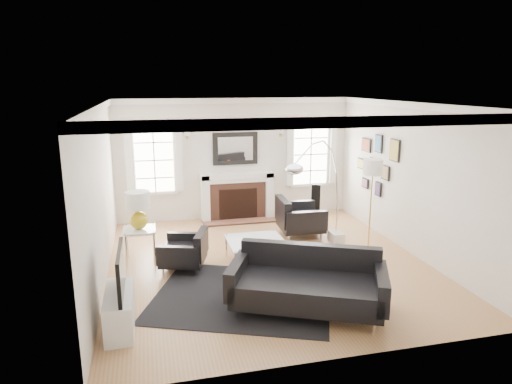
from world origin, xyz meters
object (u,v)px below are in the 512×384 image
object	(u,v)px
armchair_right	(298,218)
arc_floor_lamp	(318,192)
sofa	(307,284)
armchair_left	(186,251)
coffee_table	(256,242)
fireplace	(237,197)
gourd_lamp	(138,208)

from	to	relation	value
armchair_right	arc_floor_lamp	size ratio (longest dim) A/B	0.47
sofa	armchair_left	distance (m)	2.41
armchair_right	coffee_table	xyz separation A→B (m)	(-1.22, -1.34, 0.04)
fireplace	sofa	xyz separation A→B (m)	(0.11, -4.55, -0.16)
gourd_lamp	arc_floor_lamp	xyz separation A→B (m)	(3.21, -0.34, 0.19)
gourd_lamp	armchair_left	bearing A→B (deg)	-32.83
armchair_right	coffee_table	distance (m)	1.81
sofa	coffee_table	xyz separation A→B (m)	(-0.32, 1.76, 0.02)
sofa	coffee_table	world-z (taller)	sofa
sofa	arc_floor_lamp	bearing A→B (deg)	65.97
coffee_table	gourd_lamp	bearing A→B (deg)	163.10
armchair_left	arc_floor_lamp	distance (m)	2.60
fireplace	armchair_right	size ratio (longest dim) A/B	1.65
sofa	coffee_table	bearing A→B (deg)	100.39
armchair_left	gourd_lamp	distance (m)	1.15
armchair_right	coffee_table	bearing A→B (deg)	-132.28
armchair_right	armchair_left	bearing A→B (deg)	-153.08
coffee_table	gourd_lamp	size ratio (longest dim) A/B	1.45
fireplace	arc_floor_lamp	bearing A→B (deg)	-68.28
sofa	gourd_lamp	distance (m)	3.36
gourd_lamp	fireplace	bearing A→B (deg)	44.91
armchair_left	coffee_table	xyz separation A→B (m)	(1.21, -0.11, 0.10)
sofa	arc_floor_lamp	distance (m)	2.36
coffee_table	gourd_lamp	xyz separation A→B (m)	(-1.98, 0.60, 0.60)
gourd_lamp	arc_floor_lamp	distance (m)	3.23
coffee_table	arc_floor_lamp	size ratio (longest dim) A/B	0.45
armchair_left	coffee_table	world-z (taller)	armchair_left
sofa	armchair_right	bearing A→B (deg)	73.86
fireplace	armchair_right	world-z (taller)	fireplace
armchair_right	arc_floor_lamp	bearing A→B (deg)	-89.71
armchair_right	gourd_lamp	distance (m)	3.35
armchair_left	gourd_lamp	world-z (taller)	gourd_lamp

